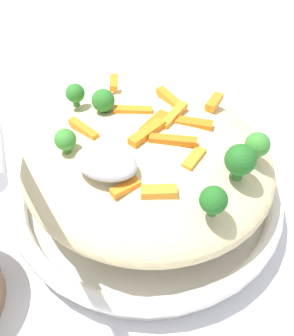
{
  "coord_description": "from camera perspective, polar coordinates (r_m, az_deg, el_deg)",
  "views": [
    {
      "loc": [
        -0.12,
        0.29,
        0.37
      ],
      "look_at": [
        0.0,
        0.0,
        0.06
      ],
      "focal_mm": 46.86,
      "sensor_mm": 36.0,
      "label": 1
    }
  ],
  "objects": [
    {
      "name": "carrot_piece_8",
      "position": [
        0.43,
        3.49,
        6.89
      ],
      "size": [
        0.02,
        0.04,
        0.01
      ],
      "primitive_type": "cube",
      "rotation": [
        0.0,
        0.0,
        1.41
      ],
      "color": "orange",
      "rests_on": "pasta_mound"
    },
    {
      "name": "broccoli_floret_1",
      "position": [
        0.37,
        12.04,
        0.98
      ],
      "size": [
        0.03,
        0.03,
        0.03
      ],
      "color": "#205B1C",
      "rests_on": "pasta_mound"
    },
    {
      "name": "carrot_piece_10",
      "position": [
        0.49,
        -4.34,
        11.04
      ],
      "size": [
        0.02,
        0.03,
        0.01
      ],
      "primitive_type": "cube",
      "rotation": [
        0.0,
        0.0,
        5.13
      ],
      "color": "orange",
      "rests_on": "pasta_mound"
    },
    {
      "name": "broccoli_floret_4",
      "position": [
        0.4,
        -10.57,
        3.6
      ],
      "size": [
        0.02,
        0.02,
        0.02
      ],
      "color": "#377928",
      "rests_on": "pasta_mound"
    },
    {
      "name": "carrot_piece_12",
      "position": [
        0.36,
        1.55,
        -3.11
      ],
      "size": [
        0.03,
        0.02,
        0.01
      ],
      "primitive_type": "cube",
      "rotation": [
        0.0,
        0.0,
        3.57
      ],
      "color": "orange",
      "rests_on": "pasta_mound"
    },
    {
      "name": "carrot_piece_9",
      "position": [
        0.42,
        0.81,
        5.94
      ],
      "size": [
        0.02,
        0.04,
        0.01
      ],
      "primitive_type": "cube",
      "rotation": [
        0.0,
        0.0,
        1.36
      ],
      "color": "orange",
      "rests_on": "pasta_mound"
    },
    {
      "name": "serving_bowl",
      "position": [
        0.47,
        -0.0,
        -3.78
      ],
      "size": [
        0.28,
        0.28,
        0.04
      ],
      "color": "white",
      "rests_on": "ground_plane"
    },
    {
      "name": "broccoli_floret_0",
      "position": [
        0.45,
        -9.33,
        9.52
      ],
      "size": [
        0.02,
        0.02,
        0.03
      ],
      "color": "#296820",
      "rests_on": "pasta_mound"
    },
    {
      "name": "carrot_piece_6",
      "position": [
        0.4,
        -0.8,
        4.38
      ],
      "size": [
        0.02,
        0.04,
        0.01
      ],
      "primitive_type": "cube",
      "rotation": [
        0.0,
        0.0,
        4.37
      ],
      "color": "orange",
      "rests_on": "pasta_mound"
    },
    {
      "name": "carrot_piece_7",
      "position": [
        0.46,
        8.75,
        8.5
      ],
      "size": [
        0.01,
        0.03,
        0.01
      ],
      "primitive_type": "cube",
      "rotation": [
        0.0,
        0.0,
        1.46
      ],
      "color": "orange",
      "rests_on": "pasta_mound"
    },
    {
      "name": "carrot_piece_0",
      "position": [
        0.46,
        2.69,
        8.98
      ],
      "size": [
        0.04,
        0.03,
        0.01
      ],
      "primitive_type": "cube",
      "rotation": [
        0.0,
        0.0,
        5.66
      ],
      "color": "orange",
      "rests_on": "pasta_mound"
    },
    {
      "name": "carrot_piece_1",
      "position": [
        0.43,
        5.97,
        5.82
      ],
      "size": [
        0.04,
        0.02,
        0.01
      ],
      "primitive_type": "cube",
      "rotation": [
        0.0,
        0.0,
        0.16
      ],
      "color": "orange",
      "rests_on": "pasta_mound"
    },
    {
      "name": "ground_plane",
      "position": [
        0.48,
        -0.0,
        -5.47
      ],
      "size": [
        2.4,
        2.4,
        0.0
      ],
      "primitive_type": "plane",
      "color": "silver"
    },
    {
      "name": "carrot_piece_2",
      "position": [
        0.4,
        3.51,
        3.83
      ],
      "size": [
        0.04,
        0.02,
        0.01
      ],
      "primitive_type": "cube",
      "rotation": [
        0.0,
        0.0,
        3.4
      ],
      "color": "orange",
      "rests_on": "pasta_mound"
    },
    {
      "name": "carrot_piece_3",
      "position": [
        0.39,
        6.11,
        1.23
      ],
      "size": [
        0.01,
        0.03,
        0.01
      ],
      "primitive_type": "cube",
      "rotation": [
        0.0,
        0.0,
        1.4
      ],
      "color": "orange",
      "rests_on": "pasta_mound"
    },
    {
      "name": "carrot_piece_5",
      "position": [
        0.36,
        -2.81,
        -2.59
      ],
      "size": [
        0.02,
        0.03,
        0.01
      ],
      "primitive_type": "cube",
      "rotation": [
        0.0,
        0.0,
        4.13
      ],
      "color": "orange",
      "rests_on": "pasta_mound"
    },
    {
      "name": "broccoli_floret_2",
      "position": [
        0.44,
        -5.72,
        8.7
      ],
      "size": [
        0.02,
        0.02,
        0.03
      ],
      "color": "#296820",
      "rests_on": "pasta_mound"
    },
    {
      "name": "carrot_piece_4",
      "position": [
        0.44,
        -1.83,
        7.49
      ],
      "size": [
        0.04,
        0.02,
        0.01
      ],
      "primitive_type": "cube",
      "rotation": [
        0.0,
        0.0,
        3.46
      ],
      "color": "orange",
      "rests_on": "pasta_mound"
    },
    {
      "name": "broccoli_floret_3",
      "position": [
        0.34,
        8.64,
        -4.19
      ],
      "size": [
        0.02,
        0.02,
        0.03
      ],
      "color": "#205B1C",
      "rests_on": "pasta_mound"
    },
    {
      "name": "broccoli_floret_5",
      "position": [
        0.4,
        14.18,
        2.93
      ],
      "size": [
        0.02,
        0.02,
        0.03
      ],
      "color": "#377928",
      "rests_on": "pasta_mound"
    },
    {
      "name": "serving_spoon",
      "position": [
        0.36,
        -10.46,
        1.34
      ],
      "size": [
        0.15,
        0.14,
        0.1
      ],
      "color": "#B7B7BC",
      "rests_on": "pasta_mound"
    },
    {
      "name": "carrot_piece_11",
      "position": [
        0.42,
        -8.26,
        5.03
      ],
      "size": [
        0.04,
        0.02,
        0.01
      ],
      "primitive_type": "cube",
      "rotation": [
        0.0,
        0.0,
        2.75
      ],
      "color": "orange",
      "rests_on": "pasta_mound"
    },
    {
      "name": "pasta_mound",
      "position": [
        0.43,
        -0.0,
        0.59
      ],
      "size": [
        0.25,
        0.24,
        0.07
      ],
      "primitive_type": "ellipsoid",
      "color": "beige",
      "rests_on": "serving_bowl"
    }
  ]
}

